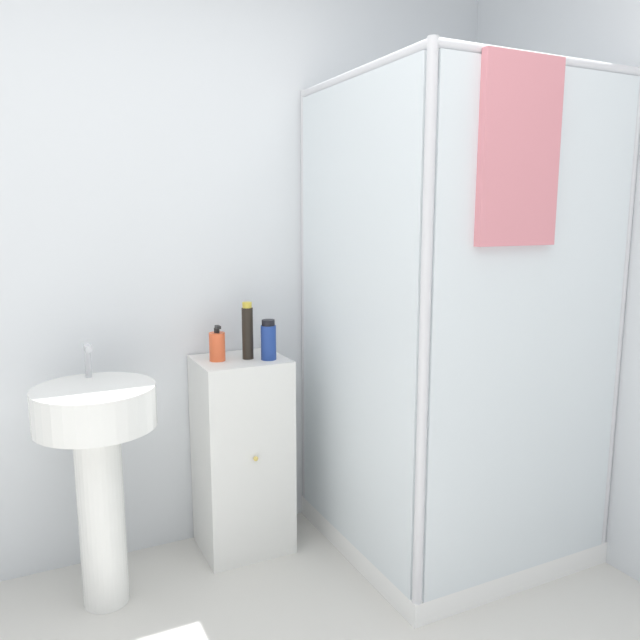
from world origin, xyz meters
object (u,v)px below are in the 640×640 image
sink (98,452)px  shampoo_bottle_blue (268,340)px  soap_dispenser (217,346)px  shampoo_bottle_tall_black (248,331)px

sink → shampoo_bottle_blue: 0.78m
soap_dispenser → shampoo_bottle_blue: (0.20, -0.07, 0.02)m
sink → soap_dispenser: bearing=17.4°
sink → shampoo_bottle_tall_black: bearing=12.2°
shampoo_bottle_tall_black → shampoo_bottle_blue: bearing=-34.7°
sink → shampoo_bottle_blue: size_ratio=5.78×
shampoo_bottle_tall_black → shampoo_bottle_blue: (0.07, -0.05, -0.04)m
soap_dispenser → shampoo_bottle_tall_black: 0.14m
sink → soap_dispenser: (0.51, 0.16, 0.32)m
soap_dispenser → shampoo_bottle_blue: size_ratio=0.89×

